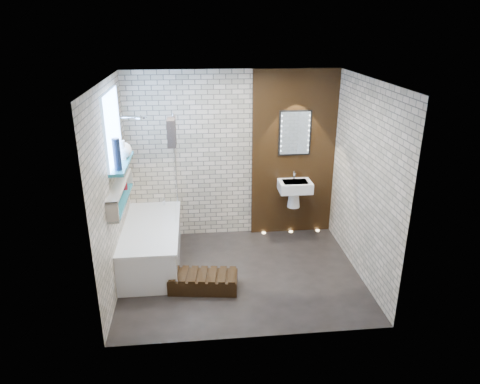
{
  "coord_description": "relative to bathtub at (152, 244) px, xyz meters",
  "views": [
    {
      "loc": [
        -0.56,
        -5.22,
        3.26
      ],
      "look_at": [
        0.0,
        0.15,
        1.15
      ],
      "focal_mm": 33.15,
      "sensor_mm": 36.0,
      "label": 1
    }
  ],
  "objects": [
    {
      "name": "washbasin",
      "position": [
        2.17,
        0.62,
        0.5
      ],
      "size": [
        0.5,
        0.36,
        0.58
      ],
      "color": "white",
      "rests_on": "walnut_panel"
    },
    {
      "name": "walnut_panel",
      "position": [
        2.17,
        0.82,
        1.01
      ],
      "size": [
        1.3,
        0.06,
        2.6
      ],
      "primitive_type": "cube",
      "color": "black",
      "rests_on": "ground"
    },
    {
      "name": "sill_vases",
      "position": [
        -0.28,
        -0.06,
        1.39
      ],
      "size": [
        0.21,
        0.66,
        0.39
      ],
      "color": "#121C32",
      "rests_on": "clerestory_window"
    },
    {
      "name": "ground",
      "position": [
        1.22,
        -0.45,
        -0.29
      ],
      "size": [
        3.2,
        3.2,
        0.0
      ],
      "primitive_type": "plane",
      "color": "black",
      "rests_on": "ground"
    },
    {
      "name": "shower_head",
      "position": [
        -0.08,
        0.5,
        1.71
      ],
      "size": [
        0.18,
        0.18,
        0.02
      ],
      "primitive_type": "cylinder",
      "color": "silver",
      "rests_on": "room_shell"
    },
    {
      "name": "bath_screen",
      "position": [
        0.35,
        0.44,
        0.99
      ],
      "size": [
        0.01,
        0.78,
        1.4
      ],
      "primitive_type": "cube",
      "color": "white",
      "rests_on": "bathtub"
    },
    {
      "name": "clerestory_window",
      "position": [
        -0.34,
        -0.1,
        1.61
      ],
      "size": [
        0.18,
        1.0,
        0.94
      ],
      "color": "#7FADE0",
      "rests_on": "room_shell"
    },
    {
      "name": "room_shell",
      "position": [
        1.22,
        -0.45,
        1.01
      ],
      "size": [
        3.24,
        3.2,
        2.6
      ],
      "color": "#9D947D",
      "rests_on": "ground"
    },
    {
      "name": "bathtub",
      "position": [
        0.0,
        0.0,
        0.0
      ],
      "size": [
        0.79,
        1.74,
        0.7
      ],
      "color": "white",
      "rests_on": "ground"
    },
    {
      "name": "towel",
      "position": [
        0.35,
        0.2,
        1.56
      ],
      "size": [
        0.11,
        0.28,
        0.37
      ],
      "primitive_type": "cube",
      "color": "black",
      "rests_on": "bath_screen"
    },
    {
      "name": "led_mirror",
      "position": [
        2.17,
        0.78,
        1.36
      ],
      "size": [
        0.5,
        0.02,
        0.7
      ],
      "color": "black",
      "rests_on": "walnut_panel"
    },
    {
      "name": "floor_uplights",
      "position": [
        2.17,
        0.75,
        -0.29
      ],
      "size": [
        0.96,
        0.06,
        0.01
      ],
      "color": "#FFD899",
      "rests_on": "ground"
    },
    {
      "name": "display_niche",
      "position": [
        -0.31,
        -0.3,
        0.91
      ],
      "size": [
        0.14,
        1.3,
        0.26
      ],
      "color": "#22717F",
      "rests_on": "room_shell"
    },
    {
      "name": "niche_bottles",
      "position": [
        -0.31,
        -0.29,
        0.88
      ],
      "size": [
        0.06,
        0.89,
        0.16
      ],
      "color": "maroon",
      "rests_on": "display_niche"
    },
    {
      "name": "walnut_step",
      "position": [
        0.7,
        -0.75,
        -0.19
      ],
      "size": [
        0.92,
        0.5,
        0.19
      ],
      "primitive_type": "cube",
      "rotation": [
        0.0,
        0.0,
        -0.13
      ],
      "color": "black",
      "rests_on": "ground"
    }
  ]
}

